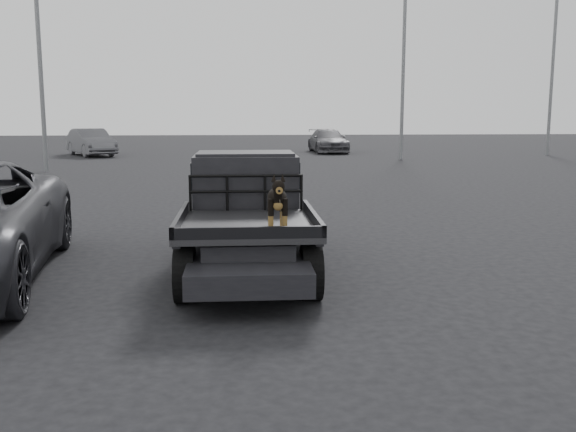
{
  "coord_description": "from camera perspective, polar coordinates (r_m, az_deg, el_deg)",
  "views": [
    {
      "loc": [
        0.04,
        -8.12,
        2.48
      ],
      "look_at": [
        0.62,
        -0.46,
        1.22
      ],
      "focal_mm": 40.0,
      "sensor_mm": 36.0,
      "label": 1
    }
  ],
  "objects": [
    {
      "name": "dog",
      "position": [
        8.4,
        -0.97,
        1.17
      ],
      "size": [
        0.32,
        0.6,
        0.74
      ],
      "primitive_type": null,
      "color": "black",
      "rests_on": "flatbed_ute"
    },
    {
      "name": "distant_car_a",
      "position": [
        37.82,
        -17.11,
        6.29
      ],
      "size": [
        3.63,
        4.78,
        1.51
      ],
      "primitive_type": "imported",
      "rotation": [
        0.0,
        0.0,
        0.51
      ],
      "color": "#545459",
      "rests_on": "ground"
    },
    {
      "name": "floodlight_mid",
      "position": [
        34.16,
        10.32,
        16.57
      ],
      "size": [
        1.08,
        0.28,
        12.58
      ],
      "color": "slate",
      "rests_on": "ground"
    },
    {
      "name": "headache_rack",
      "position": [
        10.18,
        -3.74,
        2.04
      ],
      "size": [
        1.8,
        0.08,
        0.55
      ],
      "primitive_type": null,
      "color": "black",
      "rests_on": "flatbed_ute"
    },
    {
      "name": "flatbed_ute",
      "position": [
        10.11,
        -3.68,
        -2.24
      ],
      "size": [
        2.0,
        5.4,
        0.92
      ],
      "primitive_type": null,
      "color": "black",
      "rests_on": "ground"
    },
    {
      "name": "ground",
      "position": [
        8.49,
        -4.46,
        -7.69
      ],
      "size": [
        120.0,
        120.0,
        0.0
      ],
      "primitive_type": "plane",
      "color": "black",
      "rests_on": "ground"
    },
    {
      "name": "ute_cab",
      "position": [
        10.91,
        -3.79,
        3.4
      ],
      "size": [
        1.72,
        1.3,
        0.88
      ],
      "primitive_type": null,
      "color": "black",
      "rests_on": "flatbed_ute"
    },
    {
      "name": "floodlight_far",
      "position": [
        39.77,
        22.71,
        15.97
      ],
      "size": [
        1.08,
        0.28,
        13.95
      ],
      "color": "slate",
      "rests_on": "ground"
    },
    {
      "name": "distant_car_b",
      "position": [
        39.21,
        3.58,
        6.69
      ],
      "size": [
        2.16,
        4.88,
        1.39
      ],
      "primitive_type": "imported",
      "rotation": [
        0.0,
        0.0,
        0.04
      ],
      "color": "#49494E",
      "rests_on": "ground"
    }
  ]
}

